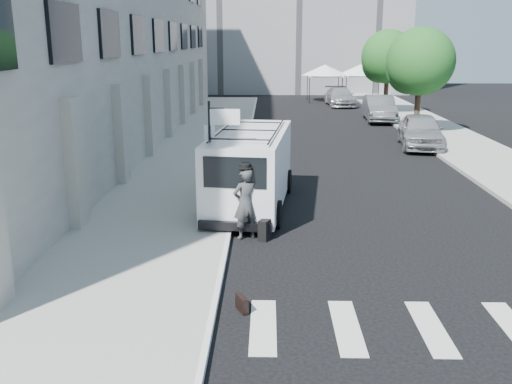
{
  "coord_description": "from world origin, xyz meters",
  "views": [
    {
      "loc": [
        -0.93,
        -12.89,
        5.33
      ],
      "look_at": [
        -1.25,
        2.1,
        1.3
      ],
      "focal_mm": 40.0,
      "sensor_mm": 36.0,
      "label": 1
    }
  ],
  "objects_px": {
    "parked_car_c": "(340,97)",
    "parked_car_b": "(379,108)",
    "businessman": "(246,204)",
    "parked_car_a": "(421,131)",
    "cargo_van": "(251,168)",
    "suitcase": "(265,230)",
    "briefcase": "(242,303)"
  },
  "relations": [
    {
      "from": "businessman",
      "to": "parked_car_a",
      "type": "relative_size",
      "value": 0.4
    },
    {
      "from": "cargo_van",
      "to": "parked_car_a",
      "type": "relative_size",
      "value": 1.35
    },
    {
      "from": "businessman",
      "to": "parked_car_a",
      "type": "height_order",
      "value": "businessman"
    },
    {
      "from": "briefcase",
      "to": "parked_car_c",
      "type": "distance_m",
      "value": 37.62
    },
    {
      "from": "briefcase",
      "to": "cargo_van",
      "type": "height_order",
      "value": "cargo_van"
    },
    {
      "from": "parked_car_b",
      "to": "cargo_van",
      "type": "bearing_deg",
      "value": -108.27
    },
    {
      "from": "businessman",
      "to": "parked_car_b",
      "type": "bearing_deg",
      "value": -133.1
    },
    {
      "from": "parked_car_b",
      "to": "suitcase",
      "type": "bearing_deg",
      "value": -104.44
    },
    {
      "from": "cargo_van",
      "to": "parked_car_c",
      "type": "bearing_deg",
      "value": 83.91
    },
    {
      "from": "suitcase",
      "to": "parked_car_b",
      "type": "height_order",
      "value": "parked_car_b"
    },
    {
      "from": "parked_car_c",
      "to": "parked_car_b",
      "type": "bearing_deg",
      "value": -83.58
    },
    {
      "from": "suitcase",
      "to": "parked_car_a",
      "type": "relative_size",
      "value": 0.22
    },
    {
      "from": "parked_car_b",
      "to": "parked_car_c",
      "type": "xyz_separation_m",
      "value": [
        -1.52,
        9.13,
        -0.11
      ]
    },
    {
      "from": "parked_car_a",
      "to": "parked_car_c",
      "type": "relative_size",
      "value": 0.98
    },
    {
      "from": "suitcase",
      "to": "parked_car_c",
      "type": "distance_m",
      "value": 33.35
    },
    {
      "from": "parked_car_a",
      "to": "parked_car_b",
      "type": "height_order",
      "value": "parked_car_a"
    },
    {
      "from": "cargo_van",
      "to": "parked_car_a",
      "type": "bearing_deg",
      "value": 58.54
    },
    {
      "from": "briefcase",
      "to": "parked_car_b",
      "type": "distance_m",
      "value": 29.05
    },
    {
      "from": "businessman",
      "to": "suitcase",
      "type": "xyz_separation_m",
      "value": [
        0.52,
        -0.12,
        -0.7
      ]
    },
    {
      "from": "businessman",
      "to": "suitcase",
      "type": "distance_m",
      "value": 0.88
    },
    {
      "from": "briefcase",
      "to": "parked_car_b",
      "type": "xyz_separation_m",
      "value": [
        7.95,
        27.93,
        0.68
      ]
    },
    {
      "from": "businessman",
      "to": "parked_car_b",
      "type": "distance_m",
      "value": 24.88
    },
    {
      "from": "parked_car_c",
      "to": "businessman",
      "type": "bearing_deg",
      "value": -104.29
    },
    {
      "from": "suitcase",
      "to": "briefcase",
      "type": "bearing_deg",
      "value": -73.18
    },
    {
      "from": "cargo_van",
      "to": "parked_car_c",
      "type": "distance_m",
      "value": 30.18
    },
    {
      "from": "briefcase",
      "to": "parked_car_c",
      "type": "height_order",
      "value": "parked_car_c"
    },
    {
      "from": "businessman",
      "to": "parked_car_c",
      "type": "distance_m",
      "value": 33.33
    },
    {
      "from": "briefcase",
      "to": "parked_car_c",
      "type": "bearing_deg",
      "value": 55.74
    },
    {
      "from": "businessman",
      "to": "parked_car_c",
      "type": "height_order",
      "value": "businessman"
    },
    {
      "from": "businessman",
      "to": "briefcase",
      "type": "height_order",
      "value": "businessman"
    },
    {
      "from": "cargo_van",
      "to": "suitcase",
      "type": "bearing_deg",
      "value": -75.63
    },
    {
      "from": "parked_car_a",
      "to": "businessman",
      "type": "bearing_deg",
      "value": -113.23
    }
  ]
}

